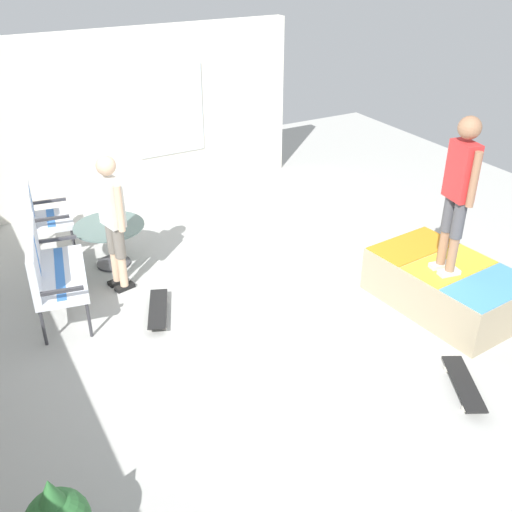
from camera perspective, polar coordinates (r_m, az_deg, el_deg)
The scene contains 10 objects.
ground_plane at distance 7.13m, azimuth 0.75°, elevation -4.72°, with size 12.00×12.00×0.10m, color #B2B2AD.
house_facade at distance 9.62m, azimuth -13.47°, elevation 12.65°, with size 0.23×6.00×2.63m.
skate_ramp at distance 7.25m, azimuth 17.93°, elevation -2.61°, with size 1.81×1.92×0.55m.
patio_bench at distance 6.97m, azimuth -19.34°, elevation -0.99°, with size 1.33×0.78×1.02m.
patio_chair_near_house at distance 8.33m, azimuth -19.96°, elevation 3.92°, with size 0.70×0.64×1.02m.
patio_table at distance 7.90m, azimuth -13.80°, elevation 1.79°, with size 0.90×0.90×0.57m.
person_watching at distance 7.12m, azimuth -13.64°, elevation 3.95°, with size 0.47×0.29×1.69m.
person_skater at distance 6.51m, azimuth 18.94°, elevation 6.47°, with size 0.47×0.28×1.75m.
skateboard_by_bench at distance 6.91m, azimuth -9.39°, elevation -5.04°, with size 0.81×0.50×0.10m.
skateboard_spare at distance 6.15m, azimuth 19.30°, elevation -11.48°, with size 0.80×0.56×0.10m.
Camera 1 is at (-5.12, 2.97, 3.93)m, focal length 41.70 mm.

